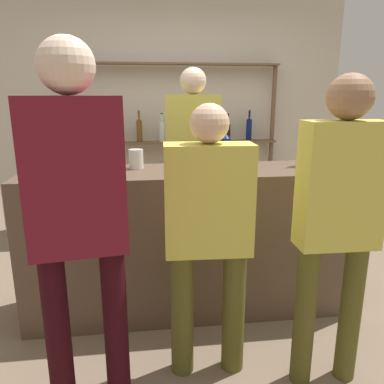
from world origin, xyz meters
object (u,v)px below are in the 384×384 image
counter_bottle_0 (225,148)px  cork_jar (136,159)px  counter_bottle_4 (303,150)px  wine_glass (176,156)px  counter_bottle_1 (74,155)px  server_behind_counter (193,151)px  customer_right (338,212)px  customer_left (78,209)px  counter_bottle_2 (92,152)px  counter_bottle_3 (54,155)px  customer_center (209,227)px

counter_bottle_0 → cork_jar: bearing=179.2°
counter_bottle_4 → wine_glass: bearing=-175.6°
counter_bottle_1 → server_behind_counter: (0.93, 0.88, -0.12)m
cork_jar → customer_right: (1.03, -0.96, -0.14)m
counter_bottle_0 → counter_bottle_4: (0.57, -0.05, -0.02)m
wine_glass → customer_left: customer_left is taller
counter_bottle_0 → counter_bottle_1: bearing=-176.6°
counter_bottle_1 → cork_jar: (0.42, 0.07, -0.05)m
cork_jar → customer_right: 1.41m
counter_bottle_1 → customer_right: customer_right is taller
counter_bottle_2 → counter_bottle_3: counter_bottle_3 is taller
counter_bottle_4 → customer_left: customer_left is taller
counter_bottle_2 → counter_bottle_4: (1.51, -0.06, -0.01)m
counter_bottle_3 → customer_left: bearing=-71.3°
customer_right → customer_center: 0.67m
server_behind_counter → customer_right: (0.52, -1.76, -0.07)m
wine_glass → cork_jar: 0.31m
cork_jar → customer_left: 1.05m
customer_right → counter_bottle_4: bearing=-10.7°
counter_bottle_0 → server_behind_counter: bearing=99.0°
counter_bottle_1 → wine_glass: counter_bottle_1 is taller
server_behind_counter → counter_bottle_3: bearing=-38.7°
counter_bottle_4 → customer_left: size_ratio=0.17×
counter_bottle_4 → cork_jar: (-1.21, 0.06, -0.05)m
server_behind_counter → customer_left: size_ratio=1.00×
counter_bottle_1 → wine_glass: bearing=-5.3°
counter_bottle_1 → counter_bottle_4: bearing=0.3°
counter_bottle_1 → cork_jar: counter_bottle_1 is taller
cork_jar → customer_right: size_ratio=0.08×
counter_bottle_2 → counter_bottle_3: (-0.21, -0.21, 0.02)m
customer_right → customer_left: 1.28m
wine_glass → customer_left: size_ratio=0.08×
counter_bottle_2 → server_behind_counter: size_ratio=0.18×
counter_bottle_4 → customer_right: (-0.18, -0.89, -0.18)m
wine_glass → counter_bottle_2: bearing=167.4°
server_behind_counter → customer_left: 1.97m
cork_jar → customer_center: (0.39, -0.80, -0.24)m
counter_bottle_0 → server_behind_counter: 0.83m
counter_bottle_3 → wine_glass: counter_bottle_3 is taller
counter_bottle_1 → customer_right: 1.71m
customer_left → customer_center: size_ratio=1.18×
counter_bottle_1 → customer_right: bearing=-31.4°
wine_glass → cork_jar: bearing=153.5°
customer_left → counter_bottle_1: bearing=2.7°
wine_glass → server_behind_counter: 0.98m
wine_glass → server_behind_counter: (0.24, 0.94, -0.11)m
counter_bottle_4 → customer_right: 0.93m
customer_right → cork_jar: bearing=48.1°
server_behind_counter → counter_bottle_4: bearing=45.2°
counter_bottle_2 → cork_jar: counter_bottle_2 is taller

